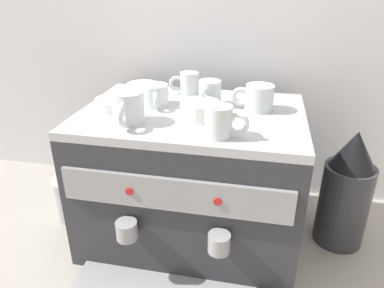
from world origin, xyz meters
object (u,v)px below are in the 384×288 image
(ceramic_bowl_0, at_px, (113,104))
(ceramic_bowl_2, at_px, (200,110))
(ceramic_cup_2, at_px, (155,95))
(ceramic_bowl_1, at_px, (143,89))
(espresso_machine, at_px, (192,177))
(ceramic_cup_5, at_px, (188,83))
(milk_pitcher, at_px, (70,198))
(coffee_grinder, at_px, (346,192))
(ceramic_cup_4, at_px, (258,98))
(ceramic_cup_1, at_px, (128,108))
(ceramic_cup_0, at_px, (209,93))
(ceramic_cup_3, at_px, (220,122))

(ceramic_bowl_0, bearing_deg, ceramic_bowl_2, -3.38)
(ceramic_cup_2, distance_m, ceramic_bowl_1, 0.12)
(espresso_machine, distance_m, ceramic_cup_5, 0.30)
(ceramic_bowl_0, distance_m, milk_pitcher, 0.42)
(ceramic_cup_2, distance_m, ceramic_bowl_0, 0.12)
(coffee_grinder, bearing_deg, ceramic_cup_4, -178.67)
(espresso_machine, height_order, ceramic_cup_5, ceramic_cup_5)
(ceramic_cup_4, relative_size, ceramic_cup_5, 1.26)
(ceramic_cup_1, height_order, milk_pitcher, ceramic_cup_1)
(ceramic_cup_0, height_order, ceramic_bowl_0, ceramic_cup_0)
(ceramic_bowl_2, relative_size, milk_pitcher, 0.72)
(ceramic_bowl_0, height_order, milk_pitcher, ceramic_bowl_0)
(ceramic_bowl_1, relative_size, milk_pitcher, 0.68)
(ceramic_cup_0, xyz_separation_m, ceramic_bowl_2, (-0.01, -0.10, -0.02))
(ceramic_cup_3, bearing_deg, ceramic_bowl_2, 120.98)
(coffee_grinder, bearing_deg, ceramic_cup_0, 179.28)
(ceramic_cup_5, xyz_separation_m, ceramic_bowl_0, (-0.18, -0.19, -0.02))
(ceramic_cup_1, relative_size, ceramic_bowl_2, 1.18)
(ceramic_cup_0, xyz_separation_m, ceramic_cup_4, (0.14, -0.01, -0.00))
(ceramic_cup_0, distance_m, ceramic_cup_3, 0.23)
(espresso_machine, distance_m, ceramic_bowl_1, 0.32)
(ceramic_cup_5, height_order, ceramic_bowl_0, ceramic_cup_5)
(ceramic_cup_3, distance_m, ceramic_cup_4, 0.22)
(ceramic_cup_4, xyz_separation_m, milk_pitcher, (-0.61, -0.05, -0.39))
(coffee_grinder, xyz_separation_m, milk_pitcher, (-0.90, -0.06, -0.11))
(ceramic_cup_2, distance_m, milk_pitcher, 0.50)
(espresso_machine, height_order, ceramic_cup_4, ceramic_cup_4)
(ceramic_cup_5, bearing_deg, milk_pitcher, -156.90)
(ceramic_cup_4, xyz_separation_m, ceramic_bowl_2, (-0.15, -0.09, -0.02))
(ceramic_cup_5, bearing_deg, espresso_machine, -74.60)
(ceramic_cup_1, xyz_separation_m, ceramic_cup_2, (0.03, 0.15, -0.01))
(ceramic_cup_2, xyz_separation_m, ceramic_bowl_0, (-0.11, -0.05, -0.02))
(ceramic_cup_3, relative_size, ceramic_bowl_2, 0.99)
(ceramic_cup_0, bearing_deg, ceramic_cup_5, 130.60)
(ceramic_cup_2, bearing_deg, ceramic_cup_4, 4.14)
(ceramic_bowl_1, bearing_deg, ceramic_bowl_2, -37.28)
(ceramic_cup_3, xyz_separation_m, ceramic_cup_5, (-0.15, 0.32, -0.00))
(ceramic_cup_4, xyz_separation_m, ceramic_bowl_0, (-0.41, -0.08, -0.02))
(ceramic_cup_0, distance_m, ceramic_cup_1, 0.26)
(espresso_machine, bearing_deg, ceramic_bowl_0, -174.07)
(espresso_machine, xyz_separation_m, ceramic_bowl_1, (-0.19, 0.13, 0.23))
(ceramic_cup_4, relative_size, coffee_grinder, 0.32)
(ceramic_cup_2, height_order, ceramic_cup_5, ceramic_cup_5)
(ceramic_cup_4, xyz_separation_m, coffee_grinder, (0.29, 0.01, -0.28))
(ceramic_cup_4, bearing_deg, milk_pitcher, -174.90)
(ceramic_bowl_1, bearing_deg, ceramic_cup_0, -15.56)
(espresso_machine, xyz_separation_m, ceramic_cup_0, (0.04, 0.06, 0.25))
(ceramic_bowl_1, bearing_deg, espresso_machine, -34.25)
(ceramic_cup_0, height_order, milk_pitcher, ceramic_cup_0)
(ceramic_cup_1, height_order, ceramic_cup_3, ceramic_cup_1)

